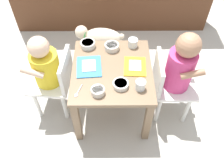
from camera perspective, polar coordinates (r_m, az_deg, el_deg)
The scene contains 14 objects.
ground_plane at distance 1.90m, azimuth 0.00°, elevation -5.42°, with size 7.00×7.00×0.00m, color #B2ADA3.
dining_table at distance 1.62m, azimuth 0.00°, elevation 1.69°, with size 0.52×0.57×0.43m.
seated_child_left at distance 1.64m, azimuth -14.89°, elevation 3.66°, with size 0.30×0.30×0.67m.
seated_child_right at distance 1.60m, azimuth 15.37°, elevation 3.52°, with size 0.29×0.29×0.72m.
dog at distance 2.13m, azimuth -2.72°, elevation 10.72°, with size 0.43×0.21×0.32m.
food_tray_left at distance 1.58m, azimuth -5.44°, elevation 4.14°, with size 0.17×0.20×0.02m.
food_tray_right at distance 1.59m, azimuth 5.43°, elevation 4.19°, with size 0.15×0.18×0.02m.
water_cup_left at distance 1.72m, azimuth 4.92°, elevation 9.52°, with size 0.07×0.07×0.06m.
water_cup_right at distance 1.45m, azimuth 6.69°, elevation -0.34°, with size 0.06×0.06×0.06m.
cereal_bowl_left_side at distance 1.46m, azimuth 2.05°, elevation -0.07°, with size 0.10×0.10×0.03m.
cereal_bowl_right_side at distance 1.69m, azimuth 0.03°, elevation 8.81°, with size 0.10×0.10×0.04m.
veggie_bowl_far at distance 1.42m, azimuth -3.35°, elevation -1.65°, with size 0.08×0.08×0.04m.
veggie_bowl_near at distance 1.72m, azimuth -5.72°, elevation 9.30°, with size 0.10×0.10×0.04m.
spoon_by_left_tray at distance 1.45m, azimuth -8.01°, elevation -1.85°, with size 0.05×0.10×0.01m.
Camera 1 is at (-0.01, -1.08, 1.56)m, focal length 38.85 mm.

